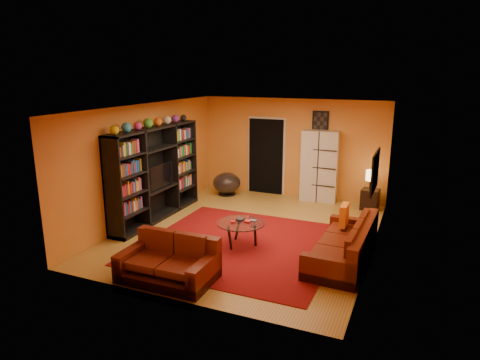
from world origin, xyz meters
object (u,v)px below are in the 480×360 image
at_px(entertainment_unit, 156,173).
at_px(table_lamp, 372,176).
at_px(loveseat, 170,262).
at_px(sofa, 347,246).
at_px(side_table, 370,199).
at_px(bowl_chair, 227,183).
at_px(coffee_table, 241,225).
at_px(tv, 156,176).
at_px(storage_cabinet, 319,166).

xyz_separation_m(entertainment_unit, table_lamp, (4.42, 2.58, -0.22)).
bearing_deg(loveseat, entertainment_unit, 37.17).
bearing_deg(sofa, loveseat, -142.98).
bearing_deg(side_table, bowl_chair, -176.33).
distance_m(entertainment_unit, bowl_chair, 2.54).
bearing_deg(side_table, coffee_table, -121.27).
bearing_deg(table_lamp, coffee_table, -121.27).
bearing_deg(loveseat, side_table, -27.66).
height_order(tv, loveseat, tv).
height_order(entertainment_unit, storage_cabinet, entertainment_unit).
xyz_separation_m(entertainment_unit, side_table, (4.42, 2.58, -0.80)).
bearing_deg(loveseat, table_lamp, -27.66).
bearing_deg(loveseat, coffee_table, -18.37).
xyz_separation_m(storage_cabinet, bowl_chair, (-2.42, -0.46, -0.59)).
bearing_deg(coffee_table, bowl_chair, 119.38).
height_order(sofa, table_lamp, table_lamp).
height_order(entertainment_unit, side_table, entertainment_unit).
height_order(coffee_table, storage_cabinet, storage_cabinet).
distance_m(tv, table_lamp, 5.11).
bearing_deg(side_table, entertainment_unit, -149.78).
distance_m(loveseat, bowl_chair, 4.90).
height_order(loveseat, storage_cabinet, storage_cabinet).
distance_m(tv, loveseat, 3.07).
xyz_separation_m(coffee_table, table_lamp, (2.02, 3.32, 0.41)).
bearing_deg(sofa, storage_cabinet, 112.97).
xyz_separation_m(sofa, loveseat, (-2.54, -1.79, -0.00)).
relative_size(tv, bowl_chair, 1.29).
xyz_separation_m(sofa, side_table, (0.01, 3.21, -0.03)).
bearing_deg(tv, side_table, -58.96).
xyz_separation_m(storage_cabinet, table_lamp, (1.33, -0.22, -0.08)).
xyz_separation_m(coffee_table, bowl_chair, (-1.73, 3.08, -0.10)).
bearing_deg(sofa, table_lamp, 91.72).
bearing_deg(coffee_table, table_lamp, 58.73).
relative_size(sofa, bowl_chair, 2.99).
height_order(entertainment_unit, sofa, entertainment_unit).
bearing_deg(tv, table_lamp, -58.96).
distance_m(tv, bowl_chair, 2.56).
bearing_deg(loveseat, bowl_chair, 13.55).
bearing_deg(side_table, storage_cabinet, 170.50).
bearing_deg(storage_cabinet, entertainment_unit, -141.92).
distance_m(entertainment_unit, storage_cabinet, 4.17).
distance_m(sofa, table_lamp, 3.25).
relative_size(sofa, loveseat, 1.48).
height_order(tv, sofa, tv).
bearing_deg(storage_cabinet, bowl_chair, -173.23).
distance_m(entertainment_unit, table_lamp, 5.12).
distance_m(entertainment_unit, loveseat, 3.15).
xyz_separation_m(entertainment_unit, storage_cabinet, (3.09, 2.80, -0.13)).
height_order(coffee_table, side_table, side_table).
xyz_separation_m(sofa, table_lamp, (0.01, 3.21, 0.55)).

